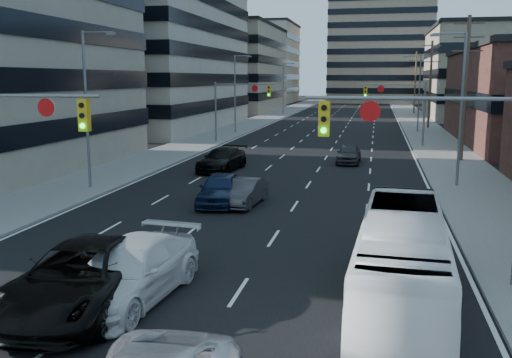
{
  "coord_description": "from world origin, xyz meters",
  "views": [
    {
      "loc": [
        5.7,
        -9.93,
        6.41
      ],
      "look_at": [
        0.81,
        13.25,
        2.2
      ],
      "focal_mm": 40.0,
      "sensor_mm": 36.0,
      "label": 1
    }
  ],
  "objects": [
    {
      "name": "road_surface",
      "position": [
        0.0,
        130.0,
        0.01
      ],
      "size": [
        18.0,
        300.0,
        0.02
      ],
      "primitive_type": "cube",
      "color": "black",
      "rests_on": "ground"
    },
    {
      "name": "sidewalk_left",
      "position": [
        -11.5,
        130.0,
        0.07
      ],
      "size": [
        5.0,
        300.0,
        0.15
      ],
      "primitive_type": "cube",
      "color": "slate",
      "rests_on": "ground"
    },
    {
      "name": "sidewalk_right",
      "position": [
        11.5,
        130.0,
        0.07
      ],
      "size": [
        5.0,
        300.0,
        0.15
      ],
      "primitive_type": "cube",
      "color": "slate",
      "rests_on": "ground"
    },
    {
      "name": "office_left_mid",
      "position": [
        -27.0,
        60.0,
        14.0
      ],
      "size": [
        26.0,
        34.0,
        28.0
      ],
      "primitive_type": "cube",
      "color": "#ADA089",
      "rests_on": "ground"
    },
    {
      "name": "office_left_far",
      "position": [
        -24.0,
        100.0,
        8.0
      ],
      "size": [
        20.0,
        30.0,
        16.0
      ],
      "primitive_type": "cube",
      "color": "gray",
      "rests_on": "ground"
    },
    {
      "name": "office_right_far",
      "position": [
        25.0,
        88.0,
        7.0
      ],
      "size": [
        22.0,
        28.0,
        14.0
      ],
      "primitive_type": "cube",
      "color": "gray",
      "rests_on": "ground"
    },
    {
      "name": "bg_block_left",
      "position": [
        -28.0,
        140.0,
        10.0
      ],
      "size": [
        24.0,
        24.0,
        20.0
      ],
      "primitive_type": "cube",
      "color": "#ADA089",
      "rests_on": "ground"
    },
    {
      "name": "bg_block_right",
      "position": [
        32.0,
        130.0,
        6.0
      ],
      "size": [
        22.0,
        22.0,
        12.0
      ],
      "primitive_type": "cube",
      "color": "gray",
      "rests_on": "ground"
    },
    {
      "name": "signal_near_right",
      "position": [
        7.45,
        8.0,
        4.33
      ],
      "size": [
        6.59,
        0.33,
        6.0
      ],
      "color": "slate",
      "rests_on": "ground"
    },
    {
      "name": "signal_far_left",
      "position": [
        -7.68,
        45.0,
        4.3
      ],
      "size": [
        6.09,
        0.33,
        6.0
      ],
      "color": "slate",
      "rests_on": "ground"
    },
    {
      "name": "signal_far_right",
      "position": [
        7.68,
        45.0,
        4.3
      ],
      "size": [
        6.09,
        0.33,
        6.0
      ],
      "color": "slate",
      "rests_on": "ground"
    },
    {
      "name": "utility_pole_block",
      "position": [
        12.2,
        36.0,
        5.78
      ],
      "size": [
        2.2,
        0.28,
        11.0
      ],
      "color": "#4C3D2D",
      "rests_on": "ground"
    },
    {
      "name": "utility_pole_midblock",
      "position": [
        12.2,
        66.0,
        5.78
      ],
      "size": [
        2.2,
        0.28,
        11.0
      ],
      "color": "#4C3D2D",
      "rests_on": "ground"
    },
    {
      "name": "utility_pole_distant",
      "position": [
        12.2,
        96.0,
        5.78
      ],
      "size": [
        2.2,
        0.28,
        11.0
      ],
      "color": "#4C3D2D",
      "rests_on": "ground"
    },
    {
      "name": "streetlight_left_near",
      "position": [
        -10.34,
        20.0,
        5.05
      ],
      "size": [
        2.03,
        0.22,
        9.0
      ],
      "color": "slate",
      "rests_on": "ground"
    },
    {
      "name": "streetlight_left_mid",
      "position": [
        -10.34,
        55.0,
        5.05
      ],
      "size": [
        2.03,
        0.22,
        9.0
      ],
      "color": "slate",
      "rests_on": "ground"
    },
    {
      "name": "streetlight_left_far",
      "position": [
        -10.34,
        90.0,
        5.05
      ],
      "size": [
        2.03,
        0.22,
        9.0
      ],
      "color": "slate",
      "rests_on": "ground"
    },
    {
      "name": "streetlight_right_near",
      "position": [
        10.34,
        25.0,
        5.05
      ],
      "size": [
        2.03,
        0.22,
        9.0
      ],
      "color": "slate",
      "rests_on": "ground"
    },
    {
      "name": "streetlight_right_far",
      "position": [
        10.34,
        60.0,
        5.05
      ],
      "size": [
        2.03,
        0.22,
        9.0
      ],
      "color": "slate",
      "rests_on": "ground"
    },
    {
      "name": "black_pickup",
      "position": [
        -2.21,
        3.95,
        0.92
      ],
      "size": [
        3.47,
        6.79,
        1.84
      ],
      "primitive_type": "imported",
      "rotation": [
        0.0,
        0.0,
        0.06
      ],
      "color": "black",
      "rests_on": "ground"
    },
    {
      "name": "white_van",
      "position": [
        -1.17,
        4.84,
        0.86
      ],
      "size": [
        2.98,
        6.12,
        1.72
      ],
      "primitive_type": "imported",
      "rotation": [
        0.0,
        0.0,
        -0.1
      ],
      "color": "silver",
      "rests_on": "ground"
    },
    {
      "name": "transit_bus",
      "position": [
        6.54,
        5.94,
        1.37
      ],
      "size": [
        2.77,
        9.94,
        2.74
      ],
      "primitive_type": "imported",
      "rotation": [
        0.0,
        0.0,
        -0.05
      ],
      "color": "white",
      "rests_on": "ground"
    },
    {
      "name": "sedan_blue",
      "position": [
        -2.0,
        17.69,
        0.81
      ],
      "size": [
        2.27,
        4.88,
        1.62
      ],
      "primitive_type": "imported",
      "rotation": [
        0.0,
        0.0,
        0.08
      ],
      "color": "#0D1935",
      "rests_on": "ground"
    },
    {
      "name": "sedan_grey_center",
      "position": [
        -0.74,
        17.73,
        0.68
      ],
      "size": [
        1.79,
        4.22,
        1.35
      ],
      "primitive_type": "imported",
      "rotation": [
        0.0,
        0.0,
        -0.09
      ],
      "color": "#373639",
      "rests_on": "ground"
    },
    {
      "name": "sedan_black_far",
      "position": [
        -4.76,
        28.13,
        0.78
      ],
      "size": [
        2.84,
        5.64,
        1.57
      ],
      "primitive_type": "imported",
      "rotation": [
        0.0,
        0.0,
        -0.12
      ],
      "color": "black",
      "rests_on": "ground"
    },
    {
      "name": "sedan_grey_right",
      "position": [
        3.74,
        33.52,
        0.73
      ],
      "size": [
        1.82,
        4.32,
        1.46
      ],
      "primitive_type": "imported",
      "rotation": [
        0.0,
        0.0,
        -0.02
      ],
      "color": "#2E2E31",
      "rests_on": "ground"
    }
  ]
}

